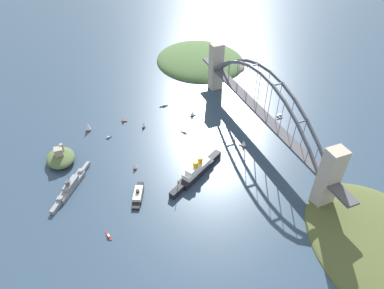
% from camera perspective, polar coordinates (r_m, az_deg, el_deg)
% --- Properties ---
extents(ground_plane, '(1400.00, 1400.00, 0.00)m').
position_cam_1_polar(ground_plane, '(392.24, 10.75, 1.84)').
color(ground_plane, '#2D4256').
extents(harbor_arch_bridge, '(283.44, 15.82, 77.82)m').
position_cam_1_polar(harbor_arch_bridge, '(373.35, 11.36, 5.88)').
color(harbor_arch_bridge, '#ADA38E').
rests_on(harbor_arch_bridge, ground).
extents(headland_east_shore, '(146.38, 133.09, 28.43)m').
position_cam_1_polar(headland_east_shore, '(544.09, 1.63, 13.81)').
color(headland_east_shore, '#476638').
rests_on(headland_east_shore, ground).
extents(ocean_liner, '(44.70, 69.00, 18.76)m').
position_cam_1_polar(ocean_liner, '(330.81, 0.78, -4.45)').
color(ocean_liner, black).
rests_on(ocean_liner, ground).
extents(naval_cruiser, '(55.70, 43.00, 17.43)m').
position_cam_1_polar(naval_cruiser, '(339.69, -19.63, -6.51)').
color(naval_cruiser, gray).
rests_on(naval_cruiser, ground).
extents(harbor_ferry_steamer, '(32.38, 18.76, 8.03)m').
position_cam_1_polar(harbor_ferry_steamer, '(317.17, -9.03, -8.32)').
color(harbor_ferry_steamer, black).
rests_on(harbor_ferry_steamer, ground).
extents(fort_island_mid_harbor, '(34.21, 27.89, 18.33)m').
position_cam_1_polar(fort_island_mid_harbor, '(370.44, -21.17, -2.03)').
color(fort_island_mid_harbor, '#4C6038').
rests_on(fort_island_mid_harbor, ground).
extents(seaplane_taxiing_near_bridge, '(6.89, 9.78, 5.01)m').
position_cam_1_polar(seaplane_taxiing_near_bridge, '(424.65, 14.41, 4.81)').
color(seaplane_taxiing_near_bridge, '#B7B7B2').
rests_on(seaplane_taxiing_near_bridge, ground).
extents(small_boat_0, '(4.12, 7.02, 8.28)m').
position_cam_1_polar(small_boat_0, '(411.59, 0.07, 5.27)').
color(small_boat_0, '#2D6B3D').
rests_on(small_boat_0, ground).
extents(small_boat_1, '(3.40, 6.93, 2.13)m').
position_cam_1_polar(small_boat_1, '(389.62, -13.80, 1.17)').
color(small_boat_1, '#234C8C').
rests_on(small_boat_1, ground).
extents(small_boat_2, '(9.80, 3.17, 2.14)m').
position_cam_1_polar(small_boat_2, '(295.42, -13.82, -14.65)').
color(small_boat_2, '#B2231E').
rests_on(small_boat_2, ground).
extents(small_boat_3, '(5.40, 6.68, 6.75)m').
position_cam_1_polar(small_boat_3, '(410.75, -11.42, 4.21)').
color(small_boat_3, '#B2231E').
rests_on(small_boat_3, ground).
extents(small_boat_4, '(7.59, 5.28, 1.96)m').
position_cam_1_polar(small_boat_4, '(386.09, -1.32, 2.07)').
color(small_boat_4, gold).
rests_on(small_boat_4, ground).
extents(small_boat_5, '(6.97, 7.18, 7.81)m').
position_cam_1_polar(small_boat_5, '(369.76, 8.68, 0.20)').
color(small_boat_5, brown).
rests_on(small_boat_5, ground).
extents(small_boat_6, '(10.64, 7.01, 12.15)m').
position_cam_1_polar(small_boat_6, '(404.91, -17.07, 2.97)').
color(small_boat_6, '#B2231E').
rests_on(small_boat_6, ground).
extents(small_boat_7, '(1.99, 10.34, 2.31)m').
position_cam_1_polar(small_boat_7, '(432.40, -4.75, 6.50)').
color(small_boat_7, '#2D6B3D').
rests_on(small_boat_7, ground).
extents(small_boat_8, '(7.14, 4.50, 6.89)m').
position_cam_1_polar(small_boat_8, '(343.85, -9.53, -3.58)').
color(small_boat_8, '#B2231E').
rests_on(small_boat_8, ground).
extents(small_boat_9, '(6.29, 5.53, 7.70)m').
position_cam_1_polar(small_boat_9, '(396.68, -8.10, 3.32)').
color(small_boat_9, black).
rests_on(small_boat_9, ground).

